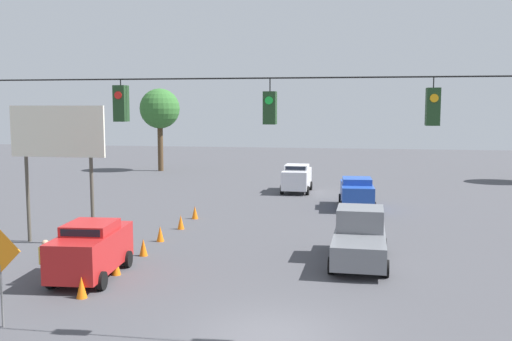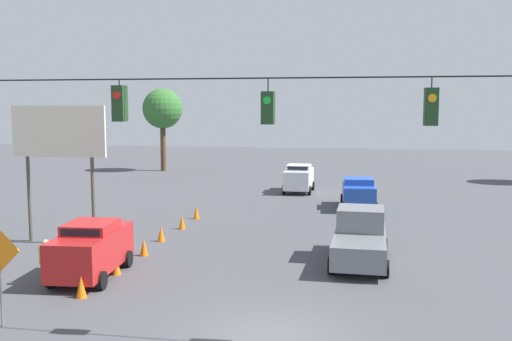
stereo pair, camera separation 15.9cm
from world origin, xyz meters
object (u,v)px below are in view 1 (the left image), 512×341
Objects in this scene: overhead_signal_span at (269,167)px; sedan_white_withflow_deep at (297,178)px; traffic_cone_nearest at (82,287)px; tree_horizon_left at (160,109)px; pickup_truck_grey_crossing_near at (360,238)px; traffic_cone_second at (116,265)px; traffic_cone_third at (143,247)px; traffic_cone_fifth at (181,222)px; work_zone_sign at (0,258)px; traffic_cone_farthest at (195,212)px; traffic_cone_fourth at (160,234)px; roadside_billboard at (57,141)px; sedan_blue_oncoming_deep at (357,192)px; sedan_red_parked_shoulder at (91,249)px; pedestrian at (46,263)px.

sedan_white_withflow_deep is at bearing -86.17° from overhead_signal_span.
traffic_cone_nearest is 0.09× the size of tree_horizon_left.
overhead_signal_span is 9.28m from pickup_truck_grey_crossing_near.
traffic_cone_second and traffic_cone_third have the same top height.
traffic_cone_fifth is 0.25× the size of work_zone_sign.
traffic_cone_fifth is 2.69m from traffic_cone_farthest.
overhead_signal_span is 27.23× the size of traffic_cone_second.
traffic_cone_fourth is 0.12× the size of roadside_billboard.
work_zone_sign is at bearing 81.85° from traffic_cone_third.
sedan_blue_oncoming_deep is 13.66m from traffic_cone_fourth.
sedan_red_parked_shoulder is 5.77m from traffic_cone_fourth.
traffic_cone_fourth is 6.19m from roadside_billboard.
pickup_truck_grey_crossing_near is 1.88× the size of work_zone_sign.
tree_horizon_left reaches higher than work_zone_sign.
pickup_truck_grey_crossing_near reaches higher than sedan_white_withflow_deep.
roadside_billboard is 0.79× the size of tree_horizon_left.
traffic_cone_fourth is (0.12, -5.28, 0.00)m from traffic_cone_second.
traffic_cone_fifth is 9.77m from pedestrian.
tree_horizon_left reaches higher than traffic_cone_fifth.
sedan_blue_oncoming_deep is (0.02, -12.28, -0.00)m from pickup_truck_grey_crossing_near.
sedan_blue_oncoming_deep reaches higher than traffic_cone_fifth.
traffic_cone_fourth is at bearing -89.57° from traffic_cone_nearest.
overhead_signal_span is 6.93× the size of work_zone_sign.
pickup_truck_grey_crossing_near is 10.02m from traffic_cone_fifth.
roadside_billboard is 2.19× the size of work_zone_sign.
traffic_cone_third is (-0.09, -5.33, 0.00)m from traffic_cone_nearest.
sedan_blue_oncoming_deep is at bearing -121.95° from pedestrian.
sedan_red_parked_shoulder reaches higher than sedan_white_withflow_deep.
traffic_cone_third is at bearing -103.86° from sedan_red_parked_shoulder.
overhead_signal_span is at bearing 129.93° from traffic_cone_third.
overhead_signal_span is at bearing 122.67° from traffic_cone_fourth.
sedan_blue_oncoming_deep is at bearing -150.99° from traffic_cone_farthest.
traffic_cone_nearest is at bearing 88.76° from traffic_cone_second.
traffic_cone_nearest is (6.45, -2.27, -4.28)m from overhead_signal_span.
traffic_cone_third and traffic_cone_fifth have the same top height.
sedan_white_withflow_deep is at bearing -103.81° from traffic_cone_third.
overhead_signal_span is 26.63m from sedan_white_withflow_deep.
pedestrian reaches higher than traffic_cone_second.
roadside_billboard is at bearing -65.91° from pedestrian.
traffic_cone_fifth is 1.00× the size of traffic_cone_farthest.
sedan_blue_oncoming_deep is 1.12× the size of sedan_white_withflow_deep.
overhead_signal_span is 4.52× the size of sedan_blue_oncoming_deep.
traffic_cone_second is (8.86, 15.56, -0.61)m from sedan_blue_oncoming_deep.
traffic_cone_nearest is 0.45× the size of pedestrian.
pickup_truck_grey_crossing_near is 7.40× the size of traffic_cone_third.
pickup_truck_grey_crossing_near is at bearing -176.41° from traffic_cone_third.
sedan_blue_oncoming_deep reaches higher than traffic_cone_nearest.
roadside_billboard is (4.52, 6.36, 4.27)m from traffic_cone_farthest.
pickup_truck_grey_crossing_near is 1.23× the size of sedan_blue_oncoming_deep.
traffic_cone_nearest is 9.26m from roadside_billboard.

